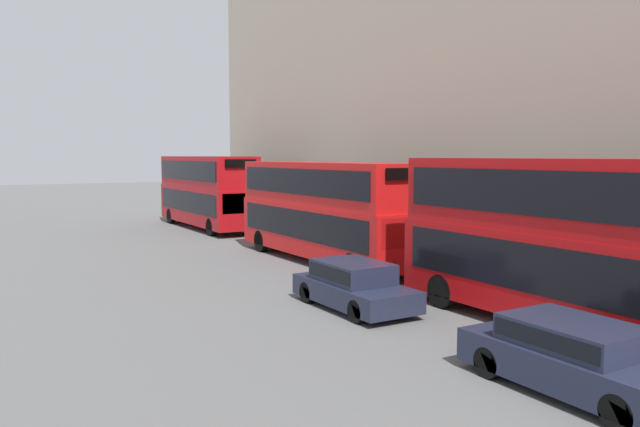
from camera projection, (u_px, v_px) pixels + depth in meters
The scene contains 5 objects.
bus_leading at pixel (579, 238), 15.47m from camera, with size 2.59×10.60×4.39m.
bus_second_in_queue at pixel (325, 207), 26.01m from camera, with size 2.59×10.97×4.18m.
bus_third_in_queue at pixel (207, 189), 38.09m from camera, with size 2.59×10.63×4.41m.
car_dark_sedan at pixel (576, 355), 11.70m from camera, with size 1.88×4.46×1.36m.
car_hatchback at pixel (354, 284), 18.17m from camera, with size 1.85×4.22×1.38m.
Camera 1 is at (-11.73, -4.44, 4.46)m, focal length 35.00 mm.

